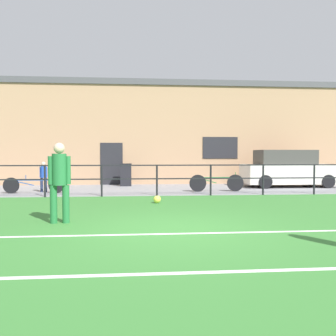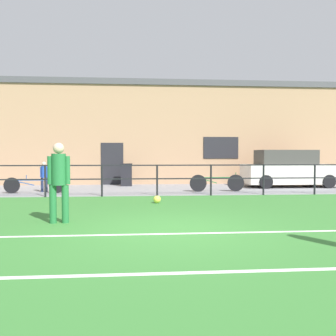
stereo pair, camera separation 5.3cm
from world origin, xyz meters
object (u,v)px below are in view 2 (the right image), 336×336
bicycle_parked_1 (217,183)px  soccer_ball_spare (157,199)px  spectator_child (44,175)px  bicycle_parked_0 (34,185)px  player_striker (59,178)px  parked_car_red (289,170)px  trash_bin_0 (126,175)px

bicycle_parked_1 → soccer_ball_spare: bearing=-129.6°
spectator_child → bicycle_parked_1: (6.92, -0.38, -0.33)m
bicycle_parked_0 → bicycle_parked_1: bicycle_parked_1 is taller
player_striker → bicycle_parked_1: player_striker is taller
soccer_ball_spare → bicycle_parked_1: bearing=50.4°
soccer_ball_spare → bicycle_parked_1: 4.10m
bicycle_parked_1 → player_striker: bearing=-128.3°
spectator_child → bicycle_parked_0: 0.60m
parked_car_red → trash_bin_0: bearing=171.8°
bicycle_parked_1 → trash_bin_0: trash_bin_0 is taller
player_striker → trash_bin_0: size_ratio=1.66×
player_striker → bicycle_parked_0: 6.69m
bicycle_parked_1 → trash_bin_0: size_ratio=2.08×
soccer_ball_spare → bicycle_parked_0: size_ratio=0.10×
trash_bin_0 → spectator_child: bearing=-141.2°
soccer_ball_spare → bicycle_parked_1: size_ratio=0.11×
player_striker → bicycle_parked_0: (-2.26, 6.26, -0.67)m
soccer_ball_spare → parked_car_red: parked_car_red is taller
soccer_ball_spare → bicycle_parked_0: 5.58m
spectator_child → trash_bin_0: bearing=-123.7°
parked_car_red → bicycle_parked_0: size_ratio=1.83×
spectator_child → bicycle_parked_1: spectator_child is taller
parked_car_red → soccer_ball_spare: bearing=-141.9°
spectator_child → trash_bin_0: (3.19, 2.57, -0.15)m
parked_car_red → trash_bin_0: size_ratio=3.97×
player_striker → soccer_ball_spare: 4.00m
player_striker → trash_bin_0: player_striker is taller
spectator_child → parked_car_red: size_ratio=0.29×
bicycle_parked_0 → soccer_ball_spare: bearing=-34.4°
soccer_ball_spare → parked_car_red: size_ratio=0.06×
player_striker → trash_bin_0: 9.30m
parked_car_red → bicycle_parked_1: (-3.79, -1.86, -0.45)m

